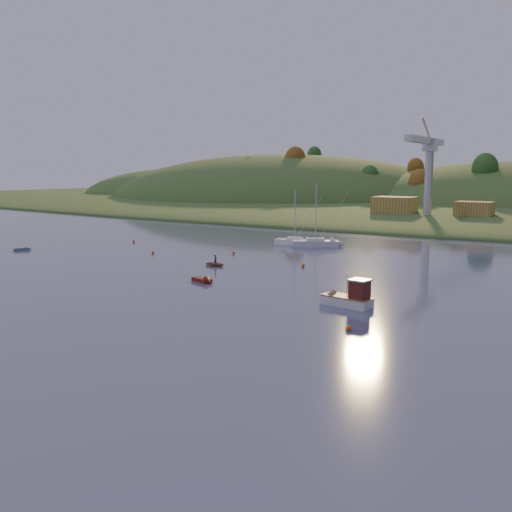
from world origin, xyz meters
The scene contains 22 objects.
ground centered at (0.00, 0.00, 0.00)m, with size 500.00×500.00×0.00m, color #353956.
far_shore centered at (0.00, 230.00, 0.00)m, with size 620.00×220.00×1.50m, color #2D4D1E.
shore_slope centered at (0.00, 165.00, 0.00)m, with size 640.00×150.00×7.00m, color #2D4D1E.
hill_left_far centered at (-160.00, 215.00, 0.00)m, with size 120.00×100.00×32.00m, color #2D4D1E.
hill_left centered at (-90.00, 200.00, 0.00)m, with size 170.00×140.00×44.00m, color #2D4D1E.
hillside_trees centered at (0.00, 185.00, 0.00)m, with size 280.00×50.00×32.00m, color #244E1C, non-canonical shape.
wharf centered at (5.00, 122.00, 1.20)m, with size 42.00×16.00×2.40m, color slate.
shed_west centered at (-8.00, 123.00, 4.80)m, with size 11.00×8.00×4.80m, color olive.
shed_east centered at (13.00, 124.00, 4.40)m, with size 9.00×7.00×4.00m, color olive.
dock_crane centered at (2.00, 118.39, 17.17)m, with size 3.20×28.00×20.30m.
fishing_boat centered at (21.34, 23.81, 0.91)m, with size 6.68×3.04×4.11m.
sailboat_near centered at (-2.98, 65.14, 0.76)m, with size 8.65×6.61×11.87m.
sailboat_far centered at (-7.65, 65.41, 0.70)m, with size 7.83×3.02×10.61m.
canoe centered at (-5.43, 36.88, 0.32)m, with size 2.19×3.06×0.63m, color olive.
paddler centered at (-5.43, 36.88, 0.75)m, with size 0.55×0.36×1.50m, color black.
red_tender centered at (1.17, 25.81, 0.25)m, with size 3.78×2.26×1.22m.
grey_dinghy centered at (-45.05, 32.28, 0.23)m, with size 2.42×3.24×1.15m.
buoy_0 centered at (25.77, 15.05, 0.25)m, with size 0.50×0.50×0.50m, color #DD550B.
buoy_1 centered at (6.06, 43.30, 0.25)m, with size 0.50×0.50×0.50m, color #DD550B.
buoy_2 centered at (-36.68, 51.21, 0.25)m, with size 0.50×0.50×0.50m, color #DD550B.
buoy_3 centered at (-10.46, 48.81, 0.25)m, with size 0.50×0.50×0.50m, color #DD550B.
buoy_4 centered at (-22.26, 41.32, 0.25)m, with size 0.50×0.50×0.50m, color #DD550B.
Camera 1 is at (45.60, -30.89, 14.09)m, focal length 40.00 mm.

